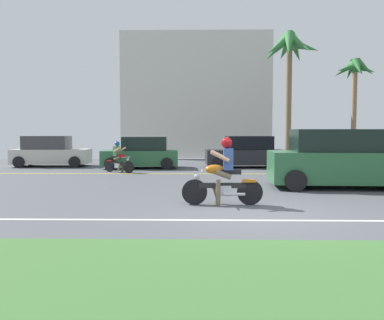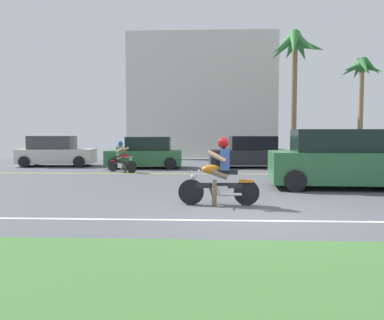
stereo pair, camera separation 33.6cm
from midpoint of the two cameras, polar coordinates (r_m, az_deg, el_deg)
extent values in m
cube|color=#4C4F54|center=(11.75, 7.79, -4.79)|extent=(56.00, 30.00, 0.04)
cube|color=#3D6B33|center=(4.90, 15.49, -16.77)|extent=(56.00, 3.80, 0.06)
cube|color=silver|center=(8.32, 9.96, -8.27)|extent=(50.40, 0.12, 0.01)
cube|color=yellow|center=(17.22, 6.16, -1.93)|extent=(50.40, 0.12, 0.01)
cylinder|color=black|center=(9.94, 0.85, -4.45)|extent=(0.61, 0.10, 0.61)
cylinder|color=black|center=(9.96, 8.50, -4.47)|extent=(0.61, 0.10, 0.61)
cylinder|color=#B7BAC1|center=(9.90, 1.44, -3.01)|extent=(0.28, 0.06, 0.53)
cube|color=black|center=(9.90, 4.68, -3.53)|extent=(1.11, 0.12, 0.12)
cube|color=#B7BAC1|center=(9.92, 4.98, -4.24)|extent=(0.33, 0.21, 0.24)
ellipsoid|color=#B76614|center=(9.86, 3.63, -1.30)|extent=(0.45, 0.24, 0.22)
cube|color=black|center=(9.87, 5.88, -1.66)|extent=(0.49, 0.23, 0.10)
cube|color=#B76614|center=(9.92, 8.40, -2.90)|extent=(0.33, 0.17, 0.06)
cylinder|color=#B7BAC1|center=(9.87, 1.91, -1.56)|extent=(0.05, 0.63, 0.04)
sphere|color=#B7BAC1|center=(9.89, 1.20, -2.26)|extent=(0.14, 0.14, 0.14)
cylinder|color=#B7BAC1|center=(9.82, 6.36, -4.75)|extent=(0.51, 0.08, 0.07)
cube|color=#334C8C|center=(9.85, 5.54, 0.11)|extent=(0.23, 0.33, 0.51)
sphere|color=maroon|center=(9.83, 5.31, 2.37)|extent=(0.27, 0.27, 0.27)
cylinder|color=brown|center=(9.97, 4.80, -1.89)|extent=(0.41, 0.14, 0.26)
cylinder|color=brown|center=(9.77, 4.82, -2.01)|extent=(0.41, 0.14, 0.26)
cylinder|color=brown|center=(9.78, 4.10, -4.56)|extent=(0.11, 0.11, 0.62)
cylinder|color=brown|center=(10.05, 3.85, -4.54)|extent=(0.21, 0.12, 0.34)
cylinder|color=tan|center=(10.04, 4.34, 0.63)|extent=(0.46, 0.10, 0.29)
cylinder|color=tan|center=(9.63, 4.37, 0.49)|extent=(0.46, 0.10, 0.29)
cube|color=#2D663D|center=(13.70, 20.81, -0.93)|extent=(4.53, 2.11, 0.96)
cube|color=black|center=(13.68, 21.25, 2.53)|extent=(3.27, 1.79, 0.69)
cylinder|color=black|center=(15.14, 25.64, -1.90)|extent=(0.65, 0.25, 0.64)
cylinder|color=black|center=(14.33, 13.55, -1.92)|extent=(0.65, 0.25, 0.64)
cylinder|color=black|center=(12.44, 14.85, -2.82)|extent=(0.65, 0.25, 0.64)
cube|color=beige|center=(22.11, -17.76, 0.53)|extent=(3.82, 1.82, 0.72)
cube|color=#3B3A3D|center=(22.15, -18.35, 2.32)|extent=(2.24, 1.51, 0.67)
cylinder|color=black|center=(21.80, -21.77, -0.23)|extent=(0.57, 0.21, 0.56)
cylinder|color=black|center=(20.97, -14.90, -0.24)|extent=(0.57, 0.21, 0.56)
cylinder|color=black|center=(23.32, -20.31, 0.05)|extent=(0.57, 0.21, 0.56)
cylinder|color=black|center=(22.54, -13.86, 0.06)|extent=(0.57, 0.21, 0.56)
cube|color=#2D663D|center=(20.12, -6.14, 0.35)|extent=(3.70, 2.03, 0.71)
cube|color=black|center=(20.07, -5.54, 2.28)|extent=(2.18, 1.69, 0.65)
cylinder|color=black|center=(20.97, -2.34, -0.11)|extent=(0.57, 0.21, 0.56)
cylinder|color=black|center=(21.21, -9.38, -0.11)|extent=(0.57, 0.21, 0.56)
cylinder|color=black|center=(19.14, -2.53, -0.50)|extent=(0.57, 0.21, 0.56)
cylinder|color=black|center=(19.41, -10.22, -0.49)|extent=(0.57, 0.21, 0.56)
cube|color=#232328|center=(20.50, 8.24, 0.42)|extent=(3.88, 1.87, 0.72)
cube|color=black|center=(20.50, 8.89, 2.35)|extent=(2.28, 1.55, 0.67)
cylinder|color=black|center=(21.57, 11.47, -0.07)|extent=(0.57, 0.21, 0.56)
cylinder|color=black|center=(21.17, 4.24, -0.08)|extent=(0.57, 0.21, 0.56)
cylinder|color=black|center=(19.96, 12.47, -0.40)|extent=(0.57, 0.21, 0.56)
cylinder|color=black|center=(19.53, 4.65, -0.42)|extent=(0.57, 0.21, 0.56)
cylinder|color=brown|center=(23.93, 14.30, 7.58)|extent=(0.32, 0.32, 6.66)
sphere|color=#337538|center=(24.38, 14.44, 15.42)|extent=(0.83, 0.83, 0.83)
cone|color=#337538|center=(24.44, 16.28, 14.90)|extent=(1.86, 0.78, 1.07)
cone|color=#337538|center=(25.02, 15.22, 14.65)|extent=(1.49, 1.68, 1.63)
cone|color=#337538|center=(25.06, 13.83, 14.66)|extent=(0.85, 1.86, 1.36)
cone|color=#337538|center=(24.67, 12.75, 14.85)|extent=(1.73, 1.49, 1.57)
cone|color=#337538|center=(23.87, 12.96, 15.22)|extent=(1.84, 1.37, 1.46)
cone|color=#337538|center=(23.59, 14.36, 15.34)|extent=(0.98, 1.71, 1.67)
cone|color=#337538|center=(23.83, 15.82, 15.19)|extent=(1.52, 1.80, 1.43)
cylinder|color=#846B4C|center=(26.37, 22.62, 5.90)|extent=(0.29, 0.29, 5.60)
sphere|color=#28662D|center=(26.63, 22.78, 11.93)|extent=(0.76, 0.76, 0.76)
cone|color=#28662D|center=(26.88, 23.93, 11.50)|extent=(1.46, 0.65, 0.81)
cone|color=#28662D|center=(27.16, 23.22, 11.44)|extent=(1.28, 1.38, 0.79)
cone|color=#28662D|center=(27.14, 22.22, 11.47)|extent=(0.60, 1.31, 1.29)
cone|color=#28662D|center=(26.72, 21.49, 11.61)|extent=(1.44, 1.12, 1.10)
cone|color=#28662D|center=(26.22, 21.76, 11.75)|extent=(1.49, 0.95, 0.80)
cone|color=#28662D|center=(26.04, 23.15, 11.78)|extent=(0.56, 1.35, 1.22)
cone|color=#28662D|center=(26.31, 23.91, 11.67)|extent=(1.20, 1.32, 1.24)
cylinder|color=black|center=(17.72, -7.82, -0.96)|extent=(0.48, 0.33, 0.51)
cylinder|color=black|center=(18.47, -10.39, -0.80)|extent=(0.48, 0.33, 0.51)
cylinder|color=#B7BAC1|center=(17.76, -8.03, -0.28)|extent=(0.22, 0.15, 0.44)
cube|color=black|center=(18.08, -9.14, -0.45)|extent=(0.84, 0.55, 0.10)
cube|color=#B7BAC1|center=(18.11, -9.23, -0.77)|extent=(0.32, 0.29, 0.20)
ellipsoid|color=maroon|center=(17.95, -8.79, 0.56)|extent=(0.37, 0.20, 0.19)
cube|color=black|center=(18.17, -9.54, 0.43)|extent=(0.45, 0.37, 0.08)
cube|color=maroon|center=(18.44, -10.36, -0.09)|extent=(0.30, 0.26, 0.05)
cylinder|color=#B7BAC1|center=(17.79, -8.20, 0.41)|extent=(0.30, 0.47, 0.03)
sphere|color=#B7BAC1|center=(17.73, -7.95, 0.07)|extent=(0.12, 0.12, 0.12)
cylinder|color=#B7BAC1|center=(18.32, -9.46, -0.90)|extent=(0.40, 0.27, 0.06)
cube|color=#4C7F4C|center=(18.12, -9.43, 1.23)|extent=(0.30, 0.33, 0.43)
sphere|color=#194C9E|center=(18.09, -9.37, 2.25)|extent=(0.22, 0.22, 0.22)
cylinder|color=#51563D|center=(18.01, -9.37, 0.26)|extent=(0.35, 0.27, 0.21)
cylinder|color=#51563D|center=(18.13, -9.00, 0.29)|extent=(0.35, 0.27, 0.21)
cylinder|color=#51563D|center=(18.12, -8.68, -0.85)|extent=(0.13, 0.13, 0.52)
cylinder|color=#51563D|center=(17.93, -9.08, -1.00)|extent=(0.20, 0.17, 0.29)
cylinder|color=tan|center=(17.88, -9.41, 1.40)|extent=(0.37, 0.26, 0.24)
cylinder|color=tan|center=(18.13, -8.68, 1.44)|extent=(0.37, 0.26, 0.24)
cube|color=beige|center=(29.68, 1.77, 8.69)|extent=(10.15, 4.00, 8.45)
camera|label=1|loc=(0.17, -89.27, 0.05)|focal=38.57mm
camera|label=2|loc=(0.17, 90.73, -0.05)|focal=38.57mm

